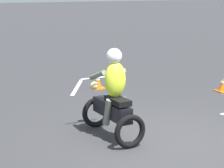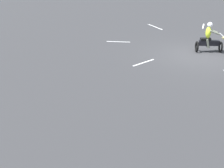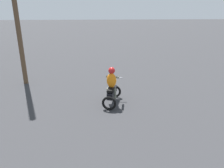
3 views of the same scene
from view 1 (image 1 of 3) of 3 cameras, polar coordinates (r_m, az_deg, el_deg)
The scene contains 5 objects.
ground_plane at distance 7.92m, azimuth 6.82°, elevation -7.52°, with size 120.00×120.00×0.00m, color #333335.
motorcycle_rider_foreground at distance 7.88m, azimuth 0.12°, elevation -1.99°, with size 1.54×0.77×1.66m.
traffic_cone_near_right at distance 11.74m, azimuth -1.90°, elevation 0.27°, with size 0.32×0.32×0.38m.
traffic_cone_far_right at distance 11.78m, azimuth 14.30°, elevation -0.13°, with size 0.32×0.32×0.36m.
lane_stripe_nw at distance 12.00m, azimuth -4.55°, elevation -0.34°, with size 0.10×1.97×0.01m, color silver.
Camera 1 is at (6.43, -3.71, 2.76)m, focal length 70.00 mm.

